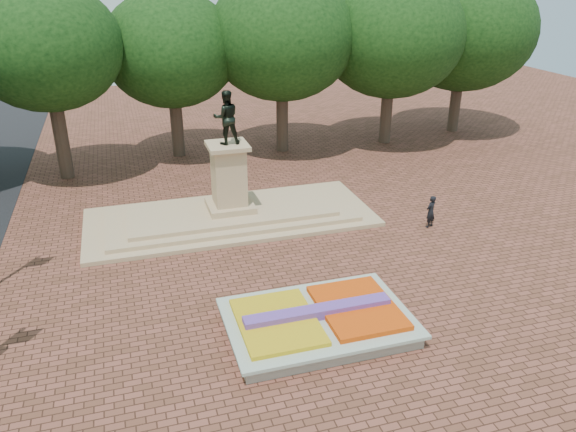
# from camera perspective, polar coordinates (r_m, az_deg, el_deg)

# --- Properties ---
(ground) EXTENTS (90.00, 90.00, 0.00)m
(ground) POSITION_cam_1_polar(r_m,az_deg,el_deg) (21.18, -1.40, -8.93)
(ground) COLOR brown
(ground) RESTS_ON ground
(flower_bed) EXTENTS (6.30, 4.30, 0.91)m
(flower_bed) POSITION_cam_1_polar(r_m,az_deg,el_deg) (19.66, 3.13, -10.56)
(flower_bed) COLOR gray
(flower_bed) RESTS_ON ground
(monument) EXTENTS (14.00, 6.00, 6.40)m
(monument) POSITION_cam_1_polar(r_m,az_deg,el_deg) (27.70, -5.91, 1.33)
(monument) COLOR tan
(monument) RESTS_ON ground
(tree_row_back) EXTENTS (44.80, 8.80, 10.43)m
(tree_row_back) POSITION_cam_1_polar(r_m,az_deg,el_deg) (36.15, -5.86, 16.24)
(tree_row_back) COLOR #3B2D20
(tree_row_back) RESTS_ON ground
(pedestrian) EXTENTS (0.69, 0.60, 1.60)m
(pedestrian) POSITION_cam_1_polar(r_m,az_deg,el_deg) (27.65, 14.29, 0.44)
(pedestrian) COLOR black
(pedestrian) RESTS_ON ground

